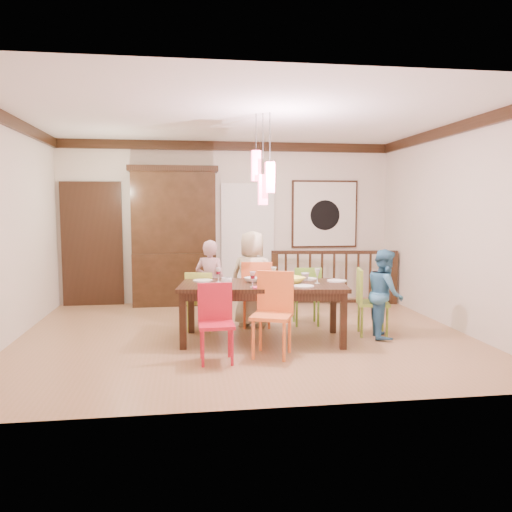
{
  "coord_description": "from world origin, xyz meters",
  "views": [
    {
      "loc": [
        -0.77,
        -6.6,
        1.73
      ],
      "look_at": [
        0.17,
        0.06,
        1.07
      ],
      "focal_mm": 35.0,
      "sensor_mm": 36.0,
      "label": 1
    }
  ],
  "objects": [
    {
      "name": "wine_glass_c",
      "position": [
        0.03,
        -0.58,
        0.84
      ],
      "size": [
        0.08,
        0.08,
        0.19
      ],
      "primitive_type": null,
      "color": "#590C19",
      "rests_on": "dining_table"
    },
    {
      "name": "white_doorway",
      "position": [
        0.35,
        2.46,
        1.05
      ],
      "size": [
        0.97,
        0.05,
        2.22
      ],
      "primitive_type": "cube",
      "color": "silver",
      "rests_on": "wall_back"
    },
    {
      "name": "wall_back",
      "position": [
        0.0,
        2.5,
        1.45
      ],
      "size": [
        6.0,
        0.0,
        6.0
      ],
      "primitive_type": "plane",
      "rotation": [
        1.57,
        0.0,
        0.0
      ],
      "color": "beige",
      "rests_on": "floor"
    },
    {
      "name": "cup_right",
      "position": [
        0.81,
        -0.12,
        0.8
      ],
      "size": [
        0.12,
        0.12,
        0.1
      ],
      "primitive_type": "imported",
      "rotation": [
        0.0,
        0.0,
        0.12
      ],
      "color": "silver",
      "rests_on": "dining_table"
    },
    {
      "name": "plate_end_right",
      "position": [
        1.2,
        -0.27,
        0.76
      ],
      "size": [
        0.26,
        0.26,
        0.01
      ],
      "primitive_type": "cylinder",
      "color": "white",
      "rests_on": "dining_table"
    },
    {
      "name": "chair_far_mid",
      "position": [
        0.24,
        0.48,
        0.55
      ],
      "size": [
        0.49,
        0.49,
        0.96
      ],
      "rotation": [
        0.0,
        0.0,
        3.0
      ],
      "color": "orange",
      "rests_on": "floor"
    },
    {
      "name": "wine_glass_d",
      "position": [
        0.9,
        -0.41,
        0.84
      ],
      "size": [
        0.08,
        0.08,
        0.19
      ],
      "primitive_type": null,
      "color": "silver",
      "rests_on": "dining_table"
    },
    {
      "name": "chair_far_right",
      "position": [
        0.97,
        0.49,
        0.49
      ],
      "size": [
        0.42,
        0.42,
        0.86
      ],
      "rotation": [
        0.0,
        0.0,
        3.06
      ],
      "color": "#679E2C",
      "rests_on": "floor"
    },
    {
      "name": "chair_far_left",
      "position": [
        -0.58,
        0.38,
        0.48
      ],
      "size": [
        0.44,
        0.44,
        0.84
      ],
      "rotation": [
        0.0,
        0.0,
        2.95
      ],
      "color": "#A3B539",
      "rests_on": "floor"
    },
    {
      "name": "person_far_left",
      "position": [
        -0.43,
        0.5,
        0.63
      ],
      "size": [
        0.55,
        0.47,
        1.27
      ],
      "primitive_type": "imported",
      "rotation": [
        0.0,
        0.0,
        2.71
      ],
      "color": "#CF9DA9",
      "rests_on": "floor"
    },
    {
      "name": "napkin",
      "position": [
        0.12,
        -0.68,
        0.76
      ],
      "size": [
        0.18,
        0.14,
        0.01
      ],
      "primitive_type": "cube",
      "color": "#D83359",
      "rests_on": "dining_table"
    },
    {
      "name": "person_far_mid",
      "position": [
        0.17,
        0.49,
        0.7
      ],
      "size": [
        0.8,
        0.69,
        1.39
      ],
      "primitive_type": "imported",
      "rotation": [
        0.0,
        0.0,
        2.71
      ],
      "color": "#C4B994",
      "rests_on": "floor"
    },
    {
      "name": "plate_far_left",
      "position": [
        -0.56,
        -0.0,
        0.76
      ],
      "size": [
        0.26,
        0.26,
        0.01
      ],
      "primitive_type": "cylinder",
      "color": "white",
      "rests_on": "dining_table"
    },
    {
      "name": "wine_glass_b",
      "position": [
        0.37,
        -0.15,
        0.84
      ],
      "size": [
        0.08,
        0.08,
        0.19
      ],
      "primitive_type": null,
      "color": "silver",
      "rests_on": "dining_table"
    },
    {
      "name": "wine_glass_a",
      "position": [
        -0.36,
        -0.13,
        0.84
      ],
      "size": [
        0.08,
        0.08,
        0.19
      ],
      "primitive_type": null,
      "color": "#590C19",
      "rests_on": "dining_table"
    },
    {
      "name": "dining_table",
      "position": [
        0.2,
        -0.32,
        0.67
      ],
      "size": [
        2.23,
        1.24,
        0.75
      ],
      "rotation": [
        0.0,
        0.0,
        -0.14
      ],
      "color": "black",
      "rests_on": "floor"
    },
    {
      "name": "serving_bowl",
      "position": [
        0.55,
        -0.37,
        0.79
      ],
      "size": [
        0.47,
        0.47,
        0.09
      ],
      "primitive_type": "imported",
      "rotation": [
        0.0,
        0.0,
        0.42
      ],
      "color": "#F8EF46",
      "rests_on": "dining_table"
    },
    {
      "name": "painting",
      "position": [
        1.8,
        2.46,
        1.6
      ],
      "size": [
        1.25,
        0.06,
        1.25
      ],
      "color": "black",
      "rests_on": "wall_back"
    },
    {
      "name": "person_end_right",
      "position": [
        1.83,
        -0.37,
        0.59
      ],
      "size": [
        0.55,
        0.65,
        1.18
      ],
      "primitive_type": "imported",
      "rotation": [
        0.0,
        0.0,
        1.37
      ],
      "color": "teal",
      "rests_on": "floor"
    },
    {
      "name": "crown_molding",
      "position": [
        0.0,
        0.0,
        2.82
      ],
      "size": [
        6.0,
        5.0,
        0.16
      ],
      "primitive_type": null,
      "color": "black",
      "rests_on": "wall_back"
    },
    {
      "name": "floor",
      "position": [
        0.0,
        0.0,
        0.0
      ],
      "size": [
        6.0,
        6.0,
        0.0
      ],
      "primitive_type": "plane",
      "color": "#A37A4F",
      "rests_on": "ground"
    },
    {
      "name": "plate_far_right",
      "position": [
        0.86,
        -0.03,
        0.76
      ],
      "size": [
        0.26,
        0.26,
        0.01
      ],
      "primitive_type": "cylinder",
      "color": "white",
      "rests_on": "dining_table"
    },
    {
      "name": "panel_door",
      "position": [
        -2.4,
        2.45,
        1.05
      ],
      "size": [
        1.04,
        0.07,
        2.24
      ],
      "primitive_type": "cube",
      "color": "black",
      "rests_on": "wall_back"
    },
    {
      "name": "china_hutch",
      "position": [
        -0.98,
        2.3,
        1.22
      ],
      "size": [
        1.55,
        0.46,
        2.44
      ],
      "color": "black",
      "rests_on": "floor"
    },
    {
      "name": "chair_end_right",
      "position": [
        1.72,
        -0.24,
        0.51
      ],
      "size": [
        0.48,
        0.48,
        0.9
      ],
      "rotation": [
        0.0,
        0.0,
        1.35
      ],
      "color": "olive",
      "rests_on": "floor"
    },
    {
      "name": "plate_far_mid",
      "position": [
        0.17,
        -0.0,
        0.76
      ],
      "size": [
        0.26,
        0.26,
        0.01
      ],
      "primitive_type": "cylinder",
      "color": "white",
      "rests_on": "dining_table"
    },
    {
      "name": "pendant_cluster",
      "position": [
        0.2,
        -0.32,
        2.11
      ],
      "size": [
        0.27,
        0.21,
        1.14
      ],
      "color": "#FF4C6F",
      "rests_on": "ceiling"
    },
    {
      "name": "ceiling",
      "position": [
        0.0,
        0.0,
        2.9
      ],
      "size": [
        6.0,
        6.0,
        0.0
      ],
      "primitive_type": "plane",
      "rotation": [
        3.14,
        0.0,
        0.0
      ],
      "color": "white",
      "rests_on": "wall_back"
    },
    {
      "name": "plate_near_mid",
      "position": [
        0.66,
        -0.65,
        0.76
      ],
      "size": [
        0.26,
        0.26,
        0.01
      ],
      "primitive_type": "cylinder",
      "color": "white",
      "rests_on": "dining_table"
    },
    {
      "name": "chair_near_left",
      "position": [
        -0.45,
        -1.14,
        0.5
      ],
      "size": [
        0.4,
        0.4,
        0.87
      ],
      "rotation": [
        0.0,
        0.0,
        0.01
      ],
      "color": "red",
      "rests_on": "floor"
    },
    {
      "name": "wall_right",
      "position": [
        3.0,
        0.0,
        1.45
      ],
      "size": [
        0.0,
        5.0,
        5.0
      ],
      "primitive_type": "plane",
      "rotation": [
        1.57,
        0.0,
        -1.57
      ],
      "color": "beige",
      "rests_on": "floor"
    },
    {
      "name": "cup_left",
      "position": [
        -0.27,
        -0.43,
        0.8
      ],
      "size": [
        0.16,
        0.16,
        0.1
      ],
      "primitive_type": "imported",
      "rotation": [
        0.0,
        0.0,
        -0.31
      ],
      "color": "silver",
      "rests_on": "dining_table"
    },
    {
      "name": "balustrade",
      "position": [
        1.84,
        1.95,
        0.5
      ],
      "size": [
        2.26,
        0.37,
        0.96
      ],
      "rotation": [
        0.0,
        0.0,
        -0.13
      ],
      "color": "black",
      "rests_on": "floor"
    },
    {
      "name": "chair_near_mid",
      "position": [
        0.2,
        -1.01,
        0.56
      ],
      "size": [
        0.57,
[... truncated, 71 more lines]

